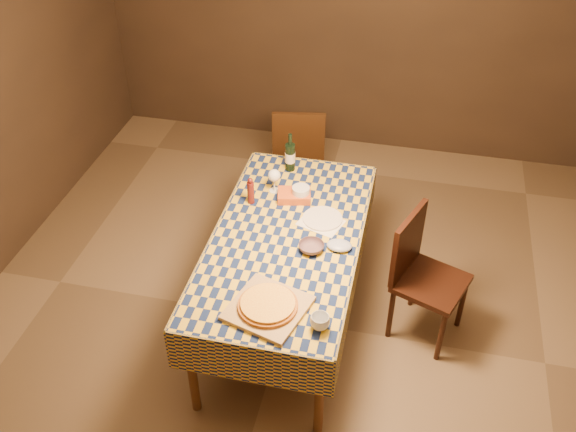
{
  "coord_description": "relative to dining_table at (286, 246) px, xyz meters",
  "views": [
    {
      "loc": [
        0.69,
        -3.04,
        3.39
      ],
      "look_at": [
        0.0,
        0.05,
        0.9
      ],
      "focal_mm": 40.0,
      "sensor_mm": 36.0,
      "label": 1
    }
  ],
  "objects": [
    {
      "name": "cutting_board",
      "position": [
        0.04,
        -0.64,
        0.09
      ],
      "size": [
        0.5,
        0.5,
        0.03
      ],
      "primitive_type": "cube",
      "rotation": [
        0.0,
        0.0,
        -0.29
      ],
      "color": "#AB8750",
      "rests_on": "dining_table"
    },
    {
      "name": "wine_glass",
      "position": [
        -0.19,
        0.47,
        0.2
      ],
      "size": [
        0.09,
        0.09,
        0.17
      ],
      "color": "white",
      "rests_on": "dining_table"
    },
    {
      "name": "pizza",
      "position": [
        0.04,
        -0.64,
        0.12
      ],
      "size": [
        0.44,
        0.44,
        0.03
      ],
      "color": "#A65C1B",
      "rests_on": "cutting_board"
    },
    {
      "name": "wine_bottle",
      "position": [
        -0.14,
        0.75,
        0.19
      ],
      "size": [
        0.09,
        0.09,
        0.29
      ],
      "color": "black",
      "rests_on": "dining_table"
    },
    {
      "name": "deli_tub",
      "position": [
        0.01,
        0.41,
        0.13
      ],
      "size": [
        0.14,
        0.14,
        0.1
      ],
      "primitive_type": "cylinder",
      "rotation": [
        0.0,
        0.0,
        0.24
      ],
      "color": "silver",
      "rests_on": "dining_table"
    },
    {
      "name": "takeout_container",
      "position": [
        -0.04,
        0.41,
        0.1
      ],
      "size": [
        0.25,
        0.2,
        0.06
      ],
      "primitive_type": "cube",
      "rotation": [
        0.0,
        0.0,
        0.21
      ],
      "color": "#BC4D18",
      "rests_on": "dining_table"
    },
    {
      "name": "chair_far",
      "position": [
        -0.21,
        1.41,
        -0.17
      ],
      "size": [
        0.48,
        0.49,
        0.93
      ],
      "color": "black",
      "rests_on": "ground"
    },
    {
      "name": "white_plate",
      "position": [
        0.19,
        0.22,
        0.08
      ],
      "size": [
        0.34,
        0.34,
        0.02
      ],
      "primitive_type": "cylinder",
      "rotation": [
        0.0,
        0.0,
        -0.39
      ],
      "color": "silver",
      "rests_on": "dining_table"
    },
    {
      "name": "dining_table",
      "position": [
        0.0,
        0.0,
        0.0
      ],
      "size": [
        0.94,
        1.84,
        0.77
      ],
      "color": "brown",
      "rests_on": "ground"
    },
    {
      "name": "bowl",
      "position": [
        0.18,
        -0.09,
        0.1
      ],
      "size": [
        0.18,
        0.18,
        0.05
      ],
      "primitive_type": "imported",
      "rotation": [
        0.0,
        0.0,
        0.12
      ],
      "color": "#5B434D",
      "rests_on": "dining_table"
    },
    {
      "name": "chair_right",
      "position": [
        0.87,
        0.15,
        -0.17
      ],
      "size": [
        0.55,
        0.55,
        0.93
      ],
      "color": "black",
      "rests_on": "ground"
    },
    {
      "name": "flour_patch",
      "position": [
        0.19,
        0.19,
        0.08
      ],
      "size": [
        0.32,
        0.28,
        0.0
      ],
      "primitive_type": "cube",
      "rotation": [
        0.0,
        0.0,
        -0.33
      ],
      "color": "silver",
      "rests_on": "dining_table"
    },
    {
      "name": "tumbler",
      "position": [
        0.35,
        -0.7,
        0.12
      ],
      "size": [
        0.12,
        0.12,
        0.09
      ],
      "primitive_type": "imported",
      "rotation": [
        0.0,
        0.0,
        -0.12
      ],
      "color": "white",
      "rests_on": "dining_table"
    },
    {
      "name": "pepper_mill",
      "position": [
        -0.31,
        0.3,
        0.17
      ],
      "size": [
        0.05,
        0.05,
        0.2
      ],
      "color": "#521413",
      "rests_on": "dining_table"
    },
    {
      "name": "room",
      "position": [
        0.0,
        0.0,
        0.66
      ],
      "size": [
        5.0,
        5.1,
        2.7
      ],
      "color": "brown",
      "rests_on": "ground"
    },
    {
      "name": "flour_bag",
      "position": [
        0.35,
        -0.04,
        0.1
      ],
      "size": [
        0.17,
        0.14,
        0.05
      ],
      "primitive_type": "ellipsoid",
      "rotation": [
        0.0,
        0.0,
        -0.11
      ],
      "color": "#9BA9C7",
      "rests_on": "dining_table"
    }
  ]
}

